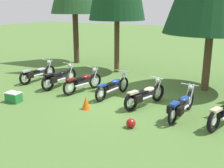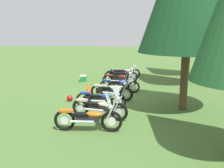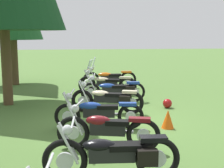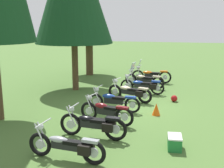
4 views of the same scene
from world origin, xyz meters
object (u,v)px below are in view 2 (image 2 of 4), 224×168
motorcycle_6 (100,107)px  motorcycle_7 (89,118)px  motorcycle_2 (119,80)px  motorcycle_0 (124,72)px  motorcycle_5 (100,99)px  picnic_cooler (83,78)px  traffic_cone (89,87)px  motorcycle_1 (120,75)px  motorcycle_3 (120,85)px  dropped_helmet (70,98)px  motorcycle_4 (111,91)px

motorcycle_6 → motorcycle_7: (1.34, -0.25, 0.02)m
motorcycle_2 → motorcycle_0: bearing=99.0°
motorcycle_5 → picnic_cooler: motorcycle_5 is taller
motorcycle_6 → traffic_cone: 4.76m
motorcycle_6 → motorcycle_1: bearing=101.4°
motorcycle_3 → picnic_cooler: size_ratio=3.77×
motorcycle_0 → traffic_cone: bearing=-109.7°
motorcycle_0 → motorcycle_1: bearing=-93.2°
dropped_helmet → picnic_cooler: bearing=-178.4°
traffic_cone → dropped_helmet: traffic_cone is taller
dropped_helmet → motorcycle_4: bearing=101.5°
motorcycle_3 → motorcycle_5: 3.19m
motorcycle_7 → traffic_cone: bearing=99.0°
motorcycle_1 → picnic_cooler: bearing=179.1°
motorcycle_6 → dropped_helmet: size_ratio=7.66×
dropped_helmet → traffic_cone: bearing=163.3°
motorcycle_6 → motorcycle_7: motorcycle_7 is taller
motorcycle_4 → dropped_helmet: bearing=-151.4°
motorcycle_4 → motorcycle_3: bearing=91.9°
motorcycle_1 → dropped_helmet: motorcycle_1 is taller
motorcycle_2 → traffic_cone: bearing=-128.3°
motorcycle_5 → dropped_helmet: size_ratio=7.60×
motorcycle_6 → picnic_cooler: motorcycle_6 is taller
motorcycle_5 → picnic_cooler: size_ratio=3.80×
picnic_cooler → motorcycle_7: bearing=10.4°
motorcycle_1 → traffic_cone: 3.21m
motorcycle_6 → dropped_helmet: motorcycle_6 is taller
motorcycle_3 → motorcycle_4: bearing=-98.5°
traffic_cone → motorcycle_7: bearing=8.1°
motorcycle_5 → motorcycle_0: bearing=86.7°
motorcycle_3 → motorcycle_4: motorcycle_4 is taller
motorcycle_7 → picnic_cooler: bearing=101.3°
motorcycle_6 → motorcycle_7: bearing=-84.4°
motorcycle_2 → motorcycle_5: bearing=-85.4°
motorcycle_3 → traffic_cone: bearing=-177.7°
motorcycle_0 → motorcycle_2: size_ratio=1.06×
motorcycle_2 → motorcycle_6: 5.98m
motorcycle_1 → motorcycle_7: (8.65, -0.88, 0.02)m
motorcycle_6 → motorcycle_7: size_ratio=0.96×
picnic_cooler → motorcycle_0: bearing=116.9°
motorcycle_4 → traffic_cone: size_ratio=4.54×
motorcycle_0 → motorcycle_6: bearing=-90.6°
motorcycle_4 → motorcycle_7: 4.27m
motorcycle_4 → motorcycle_0: bearing=101.3°
motorcycle_5 → motorcycle_7: bearing=-88.1°
motorcycle_2 → motorcycle_1: bearing=102.8°
motorcycle_6 → picnic_cooler: (-7.51, -1.88, -0.26)m
motorcycle_4 → motorcycle_5: bearing=-87.3°
motorcycle_1 → motorcycle_4: (4.41, -0.38, -0.02)m
motorcycle_1 → motorcycle_5: 5.97m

